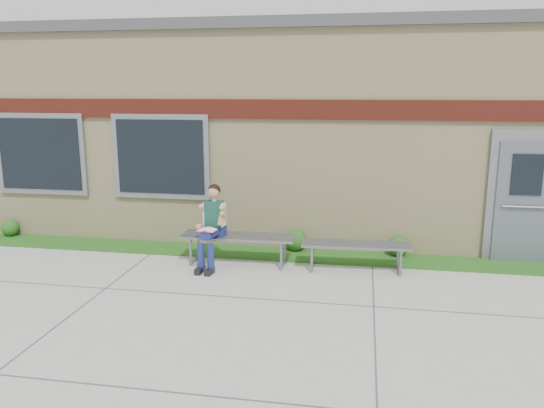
# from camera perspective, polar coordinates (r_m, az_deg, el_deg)

# --- Properties ---
(ground) EXTENTS (80.00, 80.00, 0.00)m
(ground) POSITION_cam_1_polar(r_m,az_deg,el_deg) (7.21, 2.80, -12.01)
(ground) COLOR #9E9E99
(ground) RESTS_ON ground
(grass_strip) EXTENTS (16.00, 0.80, 0.02)m
(grass_strip) POSITION_cam_1_polar(r_m,az_deg,el_deg) (9.62, 4.74, -5.61)
(grass_strip) COLOR #174713
(grass_strip) RESTS_ON ground
(school_building) EXTENTS (16.20, 6.22, 4.20)m
(school_building) POSITION_cam_1_polar(r_m,az_deg,el_deg) (12.56, 6.34, 8.32)
(school_building) COLOR beige
(school_building) RESTS_ON ground
(bench_left) EXTENTS (1.96, 0.57, 0.51)m
(bench_left) POSITION_cam_1_polar(r_m,az_deg,el_deg) (9.14, -3.67, -4.07)
(bench_left) COLOR slate
(bench_left) RESTS_ON ground
(bench_right) EXTENTS (1.81, 0.58, 0.46)m
(bench_right) POSITION_cam_1_polar(r_m,az_deg,el_deg) (8.91, 8.99, -4.85)
(bench_right) COLOR slate
(bench_right) RESTS_ON ground
(girl) EXTENTS (0.48, 0.82, 1.40)m
(girl) POSITION_cam_1_polar(r_m,az_deg,el_deg) (8.95, -6.48, -2.13)
(girl) COLOR navy
(girl) RESTS_ON ground
(shrub_west) EXTENTS (0.34, 0.34, 0.34)m
(shrub_west) POSITION_cam_1_polar(r_m,az_deg,el_deg) (12.05, -26.33, -2.30)
(shrub_west) COLOR #174713
(shrub_west) RESTS_ON grass_strip
(shrub_mid) EXTENTS (0.39, 0.39, 0.39)m
(shrub_mid) POSITION_cam_1_polar(r_m,az_deg,el_deg) (9.84, 2.56, -3.92)
(shrub_mid) COLOR #174713
(shrub_mid) RESTS_ON grass_strip
(shrub_east) EXTENTS (0.36, 0.36, 0.36)m
(shrub_east) POSITION_cam_1_polar(r_m,az_deg,el_deg) (9.79, 13.46, -4.43)
(shrub_east) COLOR #174713
(shrub_east) RESTS_ON grass_strip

